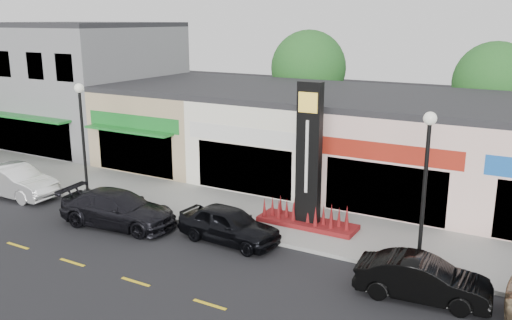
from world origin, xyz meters
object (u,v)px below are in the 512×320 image
(lamp_west_near, at_px, (82,129))
(pylon_sign, at_px, (308,177))
(car_white_van, at_px, (15,181))
(car_dark_sedan, at_px, (118,209))
(car_black_conv, at_px, (423,279))
(lamp_east_near, at_px, (425,175))
(car_black_sedan, at_px, (229,224))

(lamp_west_near, relative_size, pylon_sign, 0.91)
(car_white_van, bearing_deg, car_dark_sedan, -94.59)
(car_dark_sedan, height_order, car_black_conv, car_dark_sedan)
(lamp_east_near, relative_size, car_dark_sedan, 1.06)
(car_dark_sedan, bearing_deg, lamp_east_near, -87.88)
(pylon_sign, xyz_separation_m, car_white_van, (-14.28, -3.26, -1.49))
(car_black_sedan, bearing_deg, lamp_east_near, -77.57)
(lamp_west_near, bearing_deg, car_black_sedan, -6.95)
(lamp_east_near, xyz_separation_m, pylon_sign, (-5.00, 1.70, -1.20))
(car_white_van, bearing_deg, car_black_sedan, -89.29)
(lamp_east_near, relative_size, car_white_van, 1.14)
(pylon_sign, bearing_deg, lamp_west_near, -171.23)
(lamp_west_near, xyz_separation_m, car_dark_sedan, (3.90, -1.95, -2.73))
(car_white_van, bearing_deg, car_black_conv, -92.55)
(pylon_sign, height_order, car_white_van, pylon_sign)
(lamp_west_near, xyz_separation_m, car_white_van, (-3.28, -1.57, -2.69))
(lamp_west_near, relative_size, car_dark_sedan, 1.06)
(lamp_west_near, relative_size, car_black_sedan, 1.29)
(car_white_van, bearing_deg, lamp_west_near, -66.05)
(lamp_east_near, xyz_separation_m, car_white_van, (-19.28, -1.57, -2.69))
(pylon_sign, height_order, car_black_sedan, pylon_sign)
(lamp_west_near, height_order, car_dark_sedan, lamp_west_near)
(car_white_van, relative_size, car_black_sedan, 1.13)
(car_black_sedan, bearing_deg, car_black_conv, -92.38)
(car_white_van, distance_m, car_dark_sedan, 7.19)
(lamp_west_near, bearing_deg, pylon_sign, 8.77)
(car_black_sedan, height_order, car_black_conv, car_black_sedan)
(car_white_van, height_order, car_dark_sedan, car_white_van)
(car_black_sedan, relative_size, car_black_conv, 1.03)
(pylon_sign, bearing_deg, car_black_conv, -32.93)
(lamp_west_near, bearing_deg, car_white_van, -154.49)
(car_white_van, xyz_separation_m, car_black_sedan, (12.18, 0.48, -0.07))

